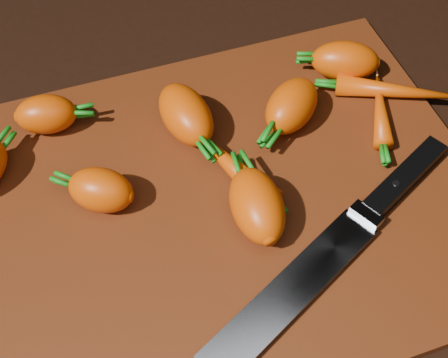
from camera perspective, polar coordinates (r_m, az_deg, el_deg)
name	(u,v)px	position (r m, az deg, el deg)	size (l,w,h in m)	color
ground	(227,208)	(0.62, 0.30, -2.63)	(2.00, 2.00, 0.01)	black
cutting_board	(227,201)	(0.61, 0.31, -2.06)	(0.50, 0.40, 0.01)	#5F2810
carrot_1	(101,190)	(0.60, -11.19, -0.99)	(0.06, 0.04, 0.04)	#CC4808
carrot_2	(186,115)	(0.64, -3.50, 5.90)	(0.08, 0.05, 0.05)	#CC4808
carrot_3	(257,206)	(0.57, 3.03, -2.44)	(0.08, 0.05, 0.05)	#CC4808
carrot_4	(292,106)	(0.66, 6.19, 6.68)	(0.08, 0.05, 0.05)	#CC4808
carrot_5	(46,114)	(0.67, -15.95, 5.72)	(0.06, 0.04, 0.04)	#CC4808
carrot_6	(345,61)	(0.71, 10.99, 10.56)	(0.07, 0.04, 0.04)	#CC4808
carrot_7	(380,109)	(0.69, 14.10, 6.19)	(0.10, 0.02, 0.02)	#CC4808
carrot_8	(399,91)	(0.71, 15.70, 7.74)	(0.14, 0.02, 0.02)	#CC4808
carrot_9	(232,167)	(0.61, 0.77, 1.15)	(0.11, 0.03, 0.03)	#CC4808
knife	(306,276)	(0.56, 7.55, -8.77)	(0.31, 0.17, 0.02)	gray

